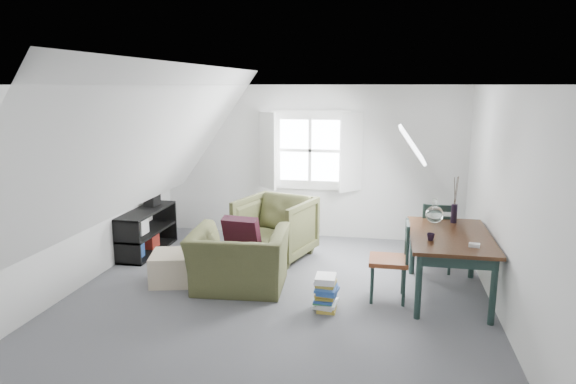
% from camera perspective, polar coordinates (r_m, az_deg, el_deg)
% --- Properties ---
extents(floor, '(5.50, 5.50, 0.00)m').
position_cam_1_polar(floor, '(6.21, -1.42, -11.92)').
color(floor, '#515257').
rests_on(floor, ground).
extents(ceiling, '(5.50, 5.50, 0.00)m').
position_cam_1_polar(ceiling, '(5.69, -1.55, 11.81)').
color(ceiling, white).
rests_on(ceiling, wall_back).
extents(wall_back, '(5.00, 0.00, 5.00)m').
position_cam_1_polar(wall_back, '(8.49, 2.49, 3.32)').
color(wall_back, silver).
rests_on(wall_back, ground).
extents(wall_front, '(5.00, 0.00, 5.00)m').
position_cam_1_polar(wall_front, '(3.30, -11.89, -10.66)').
color(wall_front, silver).
rests_on(wall_front, ground).
extents(wall_left, '(0.00, 5.50, 5.50)m').
position_cam_1_polar(wall_left, '(6.80, -22.52, 0.31)').
color(wall_left, silver).
rests_on(wall_left, ground).
extents(wall_right, '(0.00, 5.50, 5.50)m').
position_cam_1_polar(wall_right, '(5.84, 23.27, -1.53)').
color(wall_right, silver).
rests_on(wall_right, ground).
extents(slope_left, '(3.19, 5.50, 4.48)m').
position_cam_1_polar(slope_left, '(6.25, -15.57, 4.72)').
color(slope_left, white).
rests_on(slope_left, wall_left).
extents(slope_right, '(3.19, 5.50, 4.48)m').
position_cam_1_polar(slope_right, '(5.61, 14.18, 4.03)').
color(slope_right, white).
rests_on(slope_right, wall_right).
extents(dormer_window, '(1.71, 0.35, 1.30)m').
position_cam_1_polar(dormer_window, '(8.39, 2.43, 4.60)').
color(dormer_window, white).
rests_on(dormer_window, wall_back).
extents(skylight, '(0.35, 0.75, 0.47)m').
position_cam_1_polar(skylight, '(6.91, 13.60, 5.20)').
color(skylight, white).
rests_on(skylight, slope_right).
extents(armchair_near, '(1.23, 1.09, 0.75)m').
position_cam_1_polar(armchair_near, '(6.57, -5.41, -10.61)').
color(armchair_near, '#414425').
rests_on(armchair_near, floor).
extents(armchair_far, '(1.22, 1.24, 0.91)m').
position_cam_1_polar(armchair_far, '(7.65, -1.40, -7.27)').
color(armchair_far, '#414425').
rests_on(armchair_far, floor).
extents(throw_pillow, '(0.48, 0.32, 0.47)m').
position_cam_1_polar(throw_pillow, '(6.49, -5.16, -4.69)').
color(throw_pillow, '#360E1D').
rests_on(throw_pillow, armchair_near).
extents(ottoman, '(0.71, 0.71, 0.39)m').
position_cam_1_polar(ottoman, '(6.84, -12.45, -8.19)').
color(ottoman, '#BCAB8E').
rests_on(ottoman, floor).
extents(dining_table, '(0.93, 1.55, 0.78)m').
position_cam_1_polar(dining_table, '(6.39, 17.53, -5.38)').
color(dining_table, black).
rests_on(dining_table, floor).
extents(demijohn, '(0.22, 0.22, 0.31)m').
position_cam_1_polar(demijohn, '(6.74, 15.96, -2.35)').
color(demijohn, silver).
rests_on(demijohn, dining_table).
extents(vase_twigs, '(0.08, 0.08, 0.60)m').
position_cam_1_polar(vase_twigs, '(6.86, 17.98, -2.18)').
color(vase_twigs, black).
rests_on(vase_twigs, dining_table).
extents(cup, '(0.10, 0.10, 0.08)m').
position_cam_1_polar(cup, '(6.04, 15.54, -5.21)').
color(cup, black).
rests_on(cup, dining_table).
extents(paper_box, '(0.13, 0.10, 0.04)m').
position_cam_1_polar(paper_box, '(5.95, 20.00, -5.57)').
color(paper_box, white).
rests_on(paper_box, dining_table).
extents(dining_chair_far, '(0.45, 0.45, 0.97)m').
position_cam_1_polar(dining_chair_far, '(7.27, 16.09, -4.61)').
color(dining_chair_far, maroon).
rests_on(dining_chair_far, floor).
extents(dining_chair_near, '(0.45, 0.45, 0.95)m').
position_cam_1_polar(dining_chair_near, '(6.19, 11.47, -7.33)').
color(dining_chair_near, maroon).
rests_on(dining_chair_near, floor).
extents(media_shelf, '(0.43, 1.29, 0.66)m').
position_cam_1_polar(media_shelf, '(8.08, -15.59, -4.46)').
color(media_shelf, black).
rests_on(media_shelf, floor).
extents(electronics_box, '(0.19, 0.25, 0.19)m').
position_cam_1_polar(electronics_box, '(8.22, -14.86, -0.94)').
color(electronics_box, black).
rests_on(electronics_box, media_shelf).
extents(magazine_stack, '(0.30, 0.35, 0.39)m').
position_cam_1_polar(magazine_stack, '(5.91, 4.24, -11.13)').
color(magazine_stack, '#B29933').
rests_on(magazine_stack, floor).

